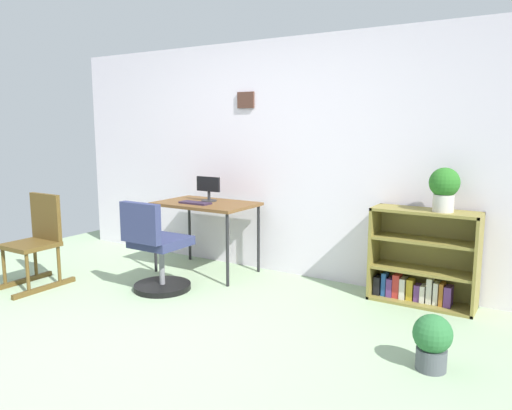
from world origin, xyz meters
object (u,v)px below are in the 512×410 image
office_chair (157,253)px  potted_plant_floor (432,340)px  bookshelf_low (422,262)px  monitor (208,188)px  rocking_chair (37,240)px  keyboard (195,203)px  potted_plant_on_shelf (444,187)px  desk (206,208)px

office_chair → potted_plant_floor: size_ratio=2.38×
office_chair → bookshelf_low: size_ratio=0.97×
monitor → rocking_chair: (-1.06, -1.25, -0.42)m
office_chair → bookshelf_low: (2.10, 0.98, -0.00)m
keyboard → bookshelf_low: bookshelf_low is taller
potted_plant_on_shelf → desk: bearing=-175.0°
desk → rocking_chair: size_ratio=1.15×
potted_plant_on_shelf → monitor: bearing=-176.9°
keyboard → potted_plant_on_shelf: size_ratio=0.92×
potted_plant_on_shelf → keyboard: bearing=-171.9°
potted_plant_on_shelf → potted_plant_floor: (0.20, -1.12, -0.82)m
monitor → office_chair: (0.02, -0.80, -0.50)m
desk → rocking_chair: bearing=-132.7°
office_chair → rocking_chair: (-1.08, -0.45, 0.08)m
rocking_chair → potted_plant_on_shelf: (3.33, 1.37, 0.57)m
desk → bookshelf_low: size_ratio=1.14×
monitor → keyboard: (-0.01, -0.20, -0.13)m
desk → bookshelf_low: (2.09, 0.25, -0.31)m
potted_plant_floor → desk: bearing=159.2°
office_chair → potted_plant_on_shelf: bearing=22.3°
bookshelf_low → potted_plant_floor: bookshelf_low is taller
office_chair → potted_plant_on_shelf: size_ratio=2.35×
bookshelf_low → potted_plant_on_shelf: (0.15, -0.06, 0.65)m
keyboard → bookshelf_low: size_ratio=0.38×
keyboard → monitor: bearing=86.0°
monitor → keyboard: monitor is taller
office_chair → rocking_chair: size_ratio=0.98×
desk → keyboard: keyboard is taller
monitor → potted_plant_floor: 2.74m
office_chair → potted_plant_floor: (2.45, -0.20, -0.17)m
potted_plant_on_shelf → rocking_chair: bearing=-157.6°
bookshelf_low → potted_plant_on_shelf: potted_plant_on_shelf is taller
desk → office_chair: office_chair is taller
desk → keyboard: size_ratio=3.02×
bookshelf_low → potted_plant_floor: size_ratio=2.45×
rocking_chair → potted_plant_floor: 3.54m
potted_plant_on_shelf → potted_plant_floor: bearing=-80.0°
desk → potted_plant_floor: desk is taller
keyboard → desk: bearing=73.4°
office_chair → bookshelf_low: bearing=25.0°
keyboard → bookshelf_low: 2.20m
desk → monitor: size_ratio=3.53×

